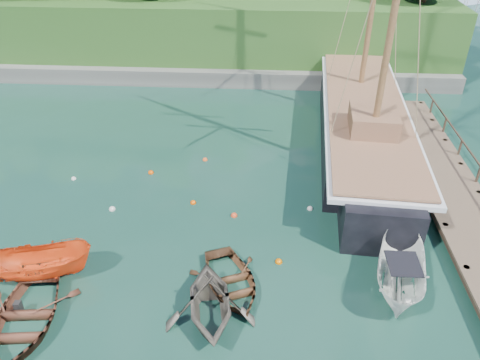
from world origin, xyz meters
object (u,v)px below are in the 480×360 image
(motorboat_orange, at_px, (44,277))
(rowboat_2, at_px, (231,287))
(schooner, at_px, (363,128))
(rowboat_1, at_px, (210,318))
(cabin_boat_white, at_px, (397,289))
(rowboat_0, at_px, (26,325))

(motorboat_orange, bearing_deg, rowboat_2, -102.48)
(motorboat_orange, height_order, schooner, schooner)
(rowboat_1, height_order, cabin_boat_white, rowboat_1)
(rowboat_1, height_order, motorboat_orange, rowboat_1)
(rowboat_2, distance_m, cabin_boat_white, 7.00)
(schooner, bearing_deg, cabin_boat_white, -87.58)
(cabin_boat_white, bearing_deg, rowboat_2, -163.17)
(rowboat_1, distance_m, schooner, 16.87)
(rowboat_2, relative_size, cabin_boat_white, 0.81)
(rowboat_1, height_order, rowboat_2, rowboat_1)
(rowboat_0, height_order, rowboat_2, rowboat_0)
(motorboat_orange, bearing_deg, cabin_boat_white, -100.90)
(rowboat_2, bearing_deg, cabin_boat_white, -19.52)
(rowboat_0, relative_size, rowboat_1, 1.18)
(rowboat_0, xyz_separation_m, motorboat_orange, (-0.40, 2.57, 0.00))
(rowboat_0, height_order, rowboat_1, rowboat_1)
(motorboat_orange, bearing_deg, rowboat_0, 176.88)
(schooner, bearing_deg, rowboat_2, -115.22)
(rowboat_0, distance_m, rowboat_2, 8.09)
(rowboat_0, relative_size, rowboat_2, 1.18)
(motorboat_orange, xyz_separation_m, cabin_boat_white, (15.08, 0.27, 0.00))
(motorboat_orange, bearing_deg, schooner, -61.81)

